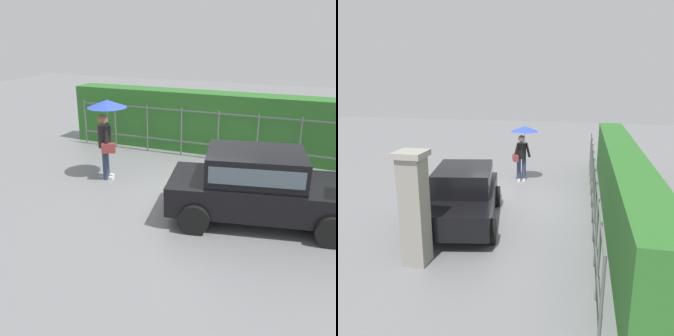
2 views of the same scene
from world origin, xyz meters
The scene contains 5 objects.
ground_plane centered at (0.00, 0.00, 0.00)m, with size 40.00×40.00×0.00m, color slate.
car centered at (1.59, -0.74, 0.80)m, with size 3.95×2.42×1.48m.
pedestrian centered at (-2.46, 0.18, 1.53)m, with size 1.00×1.00×2.07m.
fence_section centered at (0.40, 2.67, 0.82)m, with size 10.47×0.05×1.50m.
hedge_row centered at (0.40, 3.43, 0.95)m, with size 11.42×0.90×1.90m, color #2D6B28.
Camera 1 is at (2.56, -8.01, 3.76)m, focal length 40.65 mm.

